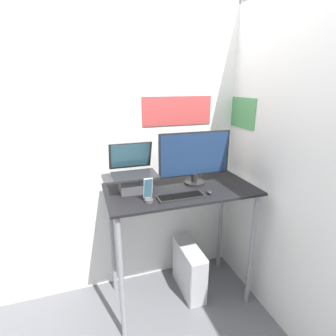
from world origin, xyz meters
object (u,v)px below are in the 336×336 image
at_px(computer_tower, 189,269).
at_px(mouse, 209,192).
at_px(cell_phone, 148,194).
at_px(monitor, 195,158).
at_px(keyboard, 181,196).
at_px(laptop, 134,178).

bearing_deg(computer_tower, mouse, -75.92).
xyz_separation_m(cell_phone, computer_tower, (0.42, 0.20, -0.90)).
height_order(monitor, keyboard, monitor).
bearing_deg(computer_tower, monitor, 38.13).
bearing_deg(computer_tower, laptop, 175.15).
bearing_deg(laptop, computer_tower, -4.85).
height_order(keyboard, computer_tower, keyboard).
bearing_deg(computer_tower, cell_phone, -154.39).
xyz_separation_m(laptop, monitor, (0.50, -0.01, 0.12)).
bearing_deg(keyboard, cell_phone, 178.87).
bearing_deg(laptop, keyboard, -39.93).
distance_m(monitor, mouse, 0.32).
bearing_deg(keyboard, computer_tower, 49.58).
height_order(mouse, cell_phone, cell_phone).
bearing_deg(mouse, laptop, 154.34).
bearing_deg(cell_phone, keyboard, -1.13).
height_order(monitor, cell_phone, monitor).
bearing_deg(mouse, monitor, 94.92).
height_order(laptop, computer_tower, laptop).
bearing_deg(laptop, monitor, -1.63).
distance_m(laptop, keyboard, 0.39).
bearing_deg(computer_tower, keyboard, -130.42).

